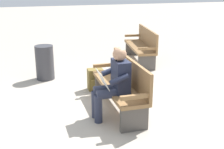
{
  "coord_description": "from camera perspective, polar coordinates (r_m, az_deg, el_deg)",
  "views": [
    {
      "loc": [
        -4.67,
        1.42,
        2.22
      ],
      "look_at": [
        -0.14,
        0.15,
        0.7
      ],
      "focal_mm": 48.7,
      "sensor_mm": 36.0,
      "label": 1
    }
  ],
  "objects": [
    {
      "name": "bench_near",
      "position": [
        5.21,
        1.92,
        -1.85
      ],
      "size": [
        1.81,
        0.5,
        0.9
      ],
      "rotation": [
        0.0,
        0.0,
        0.01
      ],
      "color": "olive",
      "rests_on": "ground"
    },
    {
      "name": "ground_plane",
      "position": [
        5.37,
        1.14,
        -6.54
      ],
      "size": [
        40.0,
        40.0,
        0.0
      ],
      "primitive_type": "plane",
      "color": "#A89E8E"
    },
    {
      "name": "bench_far",
      "position": [
        8.22,
        5.67,
        5.47
      ],
      "size": [
        1.85,
        0.7,
        0.9
      ],
      "rotation": [
        0.0,
        0.0,
        -0.12
      ],
      "color": "olive",
      "rests_on": "ground"
    },
    {
      "name": "trash_bin",
      "position": [
        6.97,
        -12.51,
        2.21
      ],
      "size": [
        0.41,
        0.41,
        0.77
      ],
      "primitive_type": "cylinder",
      "color": "#38383D",
      "rests_on": "ground"
    },
    {
      "name": "person_seated",
      "position": [
        4.83,
        0.36,
        -1.32
      ],
      "size": [
        0.57,
        0.58,
        1.18
      ],
      "rotation": [
        0.0,
        0.0,
        0.01
      ],
      "color": "#1E2338",
      "rests_on": "ground"
    },
    {
      "name": "backpack",
      "position": [
        6.2,
        -3.12,
        -0.96
      ],
      "size": [
        0.27,
        0.31,
        0.44
      ],
      "rotation": [
        0.0,
        0.0,
        1.57
      ],
      "color": "brown",
      "rests_on": "ground"
    }
  ]
}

